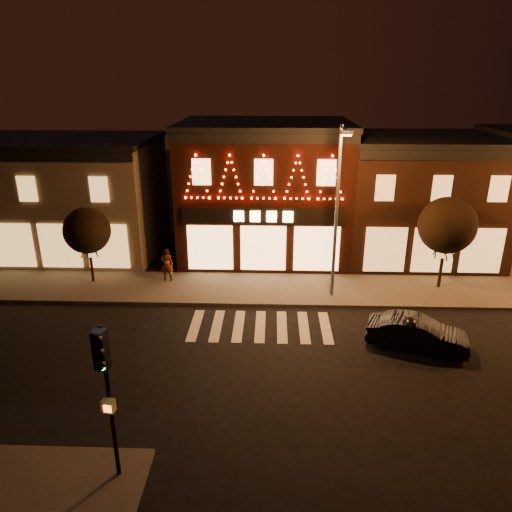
# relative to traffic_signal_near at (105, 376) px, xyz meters

# --- Properties ---
(ground) EXTENTS (120.00, 120.00, 0.00)m
(ground) POSITION_rel_traffic_signal_near_xyz_m (3.78, 5.13, -3.52)
(ground) COLOR black
(ground) RESTS_ON ground
(sidewalk_far) EXTENTS (44.00, 4.00, 0.15)m
(sidewalk_far) POSITION_rel_traffic_signal_near_xyz_m (5.78, 13.13, -3.45)
(sidewalk_far) COLOR #47423D
(sidewalk_far) RESTS_ON ground
(building_left) EXTENTS (12.20, 8.28, 7.30)m
(building_left) POSITION_rel_traffic_signal_near_xyz_m (-9.22, 19.12, 0.14)
(building_left) COLOR #6A5C4B
(building_left) RESTS_ON ground
(building_pulp) EXTENTS (10.20, 8.34, 8.30)m
(building_pulp) POSITION_rel_traffic_signal_near_xyz_m (3.78, 19.11, 0.64)
(building_pulp) COLOR black
(building_pulp) RESTS_ON ground
(building_right_a) EXTENTS (9.20, 8.28, 7.50)m
(building_right_a) POSITION_rel_traffic_signal_near_xyz_m (13.28, 19.12, 0.24)
(building_right_a) COLOR #351D12
(building_right_a) RESTS_ON ground
(traffic_signal_near) EXTENTS (0.37, 0.50, 4.78)m
(traffic_signal_near) POSITION_rel_traffic_signal_near_xyz_m (0.00, 0.00, 0.00)
(traffic_signal_near) COLOR black
(traffic_signal_near) RESTS_ON sidewalk_near
(streetlamp_mid) EXTENTS (0.54, 1.95, 8.57)m
(streetlamp_mid) POSITION_rel_traffic_signal_near_xyz_m (7.40, 12.13, 1.66)
(streetlamp_mid) COLOR #59595E
(streetlamp_mid) RESTS_ON sidewalk_far
(tree_left) EXTENTS (2.49, 2.49, 4.16)m
(tree_left) POSITION_rel_traffic_signal_near_xyz_m (-5.62, 13.72, -0.46)
(tree_left) COLOR black
(tree_left) RESTS_ON sidewalk_far
(tree_right) EXTENTS (2.95, 2.95, 4.92)m
(tree_right) POSITION_rel_traffic_signal_near_xyz_m (13.29, 13.59, 0.07)
(tree_right) COLOR black
(tree_right) RESTS_ON sidewalk_far
(dark_sedan) EXTENTS (4.37, 2.62, 1.36)m
(dark_sedan) POSITION_rel_traffic_signal_near_xyz_m (10.40, 7.52, -2.84)
(dark_sedan) COLOR black
(dark_sedan) RESTS_ON ground
(pedestrian) EXTENTS (0.72, 0.50, 1.88)m
(pedestrian) POSITION_rel_traffic_signal_near_xyz_m (-1.49, 13.92, -2.44)
(pedestrian) COLOR gray
(pedestrian) RESTS_ON sidewalk_far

